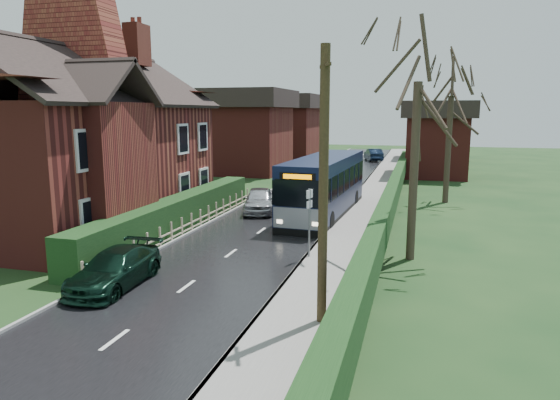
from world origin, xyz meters
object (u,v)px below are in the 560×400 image
(car_silver, at_px, (259,200))
(bus_stop_sign, at_px, (309,213))
(brick_house, at_px, (82,138))
(bus, at_px, (325,186))
(telegraph_pole, at_px, (323,190))
(car_green, at_px, (115,269))

(car_silver, height_order, bus_stop_sign, bus_stop_sign)
(brick_house, xyz_separation_m, car_silver, (7.23, 5.55, -3.68))
(brick_house, distance_m, bus_stop_sign, 12.51)
(bus, height_order, telegraph_pole, telegraph_pole)
(bus_stop_sign, distance_m, telegraph_pole, 6.26)
(brick_house, xyz_separation_m, telegraph_pole, (13.53, -8.52, -0.70))
(brick_house, height_order, telegraph_pole, brick_house)
(car_silver, bearing_deg, telegraph_pole, -80.35)
(brick_house, height_order, car_silver, brick_house)
(brick_house, relative_size, bus, 1.37)
(car_green, xyz_separation_m, bus_stop_sign, (5.44, 4.59, 1.23))
(brick_house, distance_m, bus, 12.67)
(car_silver, distance_m, car_green, 12.92)
(car_green, bearing_deg, brick_house, 128.99)
(car_green, height_order, telegraph_pole, telegraph_pole)
(telegraph_pole, bearing_deg, bus_stop_sign, 81.92)
(bus_stop_sign, bearing_deg, car_silver, 134.62)
(brick_house, bearing_deg, bus, 27.83)
(brick_house, bearing_deg, car_green, -48.50)
(car_silver, relative_size, bus_stop_sign, 1.47)
(brick_house, bearing_deg, car_silver, 37.51)
(car_green, relative_size, bus_stop_sign, 1.49)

